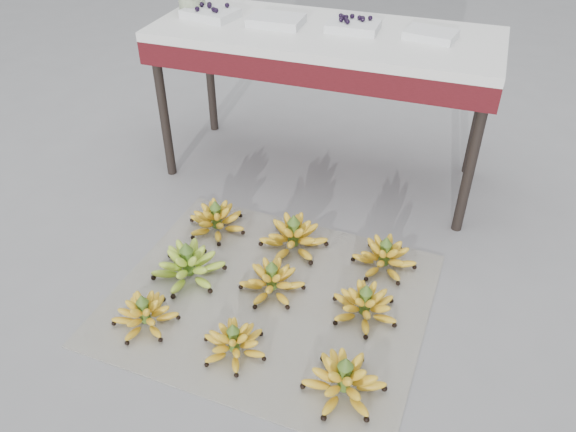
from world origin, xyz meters
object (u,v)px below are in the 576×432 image
(bunch_front_left, at_px, (145,314))
(vendor_table, at_px, (324,48))
(bunch_mid_left, at_px, (188,265))
(tray_left, at_px, (276,21))
(bunch_front_right, at_px, (344,380))
(tray_far_left, at_px, (210,13))
(tray_far_right, at_px, (431,34))
(bunch_back_left, at_px, (216,220))
(bunch_back_right, at_px, (384,257))
(bunch_front_center, at_px, (234,343))
(bunch_back_center, at_px, (294,237))
(bunch_mid_right, at_px, (365,305))
(newspaper_mat, at_px, (270,298))
(tray_right, at_px, (353,26))
(bunch_mid_center, at_px, (272,281))

(bunch_front_left, bearing_deg, vendor_table, 72.26)
(bunch_mid_left, bearing_deg, tray_left, 72.69)
(bunch_front_right, relative_size, vendor_table, 0.19)
(bunch_front_right, distance_m, tray_far_left, 1.86)
(tray_far_right, bearing_deg, bunch_back_left, -138.48)
(bunch_back_right, xyz_separation_m, tray_far_left, (-1.07, 0.65, 0.74))
(bunch_front_center, relative_size, bunch_back_left, 0.97)
(bunch_back_center, xyz_separation_m, tray_left, (-0.31, 0.66, 0.74))
(bunch_mid_right, bearing_deg, bunch_front_left, -141.80)
(newspaper_mat, xyz_separation_m, bunch_mid_right, (0.38, 0.03, 0.06))
(bunch_back_center, bearing_deg, tray_far_left, 117.11)
(vendor_table, relative_size, tray_right, 6.86)
(tray_right, bearing_deg, vendor_table, -165.45)
(bunch_mid_center, height_order, bunch_back_center, bunch_back_center)
(bunch_front_left, bearing_deg, tray_far_left, 97.70)
(bunch_back_center, distance_m, tray_far_right, 1.10)
(bunch_front_right, bearing_deg, bunch_back_right, 95.82)
(newspaper_mat, bearing_deg, bunch_front_left, -144.20)
(bunch_front_left, height_order, tray_far_right, tray_far_right)
(bunch_mid_left, distance_m, bunch_mid_center, 0.37)
(newspaper_mat, xyz_separation_m, bunch_front_left, (-0.41, -0.29, 0.06))
(bunch_front_left, relative_size, tray_far_right, 1.09)
(bunch_front_center, relative_size, tray_right, 1.22)
(bunch_front_left, height_order, tray_far_left, tray_far_left)
(bunch_front_left, relative_size, bunch_mid_center, 0.82)
(bunch_mid_center, xyz_separation_m, tray_far_right, (0.40, 1.00, 0.74))
(bunch_front_left, xyz_separation_m, bunch_back_right, (0.81, 0.63, 0.00))
(newspaper_mat, relative_size, bunch_front_center, 4.30)
(bunch_back_center, bearing_deg, bunch_front_center, -109.07)
(bunch_front_left, xyz_separation_m, bunch_mid_left, (0.03, 0.30, 0.01))
(bunch_front_right, bearing_deg, bunch_back_center, 127.23)
(bunch_front_right, bearing_deg, vendor_table, 115.83)
(bunch_mid_left, xyz_separation_m, tray_left, (0.04, 0.99, 0.74))
(bunch_front_left, xyz_separation_m, tray_far_right, (0.80, 1.34, 0.74))
(bunch_front_left, xyz_separation_m, tray_right, (0.44, 1.33, 0.75))
(bunch_back_left, distance_m, tray_right, 1.11)
(bunch_back_center, relative_size, vendor_table, 0.23)
(bunch_mid_left, bearing_deg, tray_far_left, 92.14)
(bunch_mid_left, distance_m, bunch_mid_right, 0.76)
(newspaper_mat, distance_m, bunch_mid_center, 0.07)
(bunch_front_right, distance_m, tray_far_right, 1.57)
(bunch_front_right, bearing_deg, bunch_back_left, 145.29)
(bunch_mid_right, bearing_deg, bunch_mid_left, -162.17)
(bunch_back_center, bearing_deg, vendor_table, 78.41)
(newspaper_mat, height_order, tray_right, tray_right)
(newspaper_mat, height_order, bunch_back_left, bunch_back_left)
(vendor_table, bearing_deg, bunch_front_center, -87.27)
(bunch_mid_left, relative_size, bunch_back_left, 1.25)
(bunch_front_center, relative_size, bunch_back_right, 1.06)
(bunch_mid_left, height_order, bunch_back_right, bunch_mid_left)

